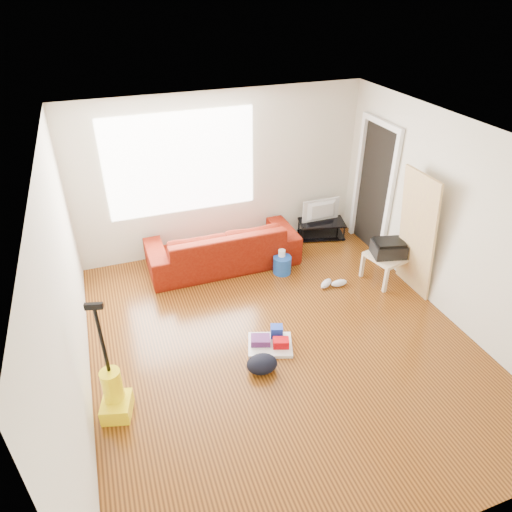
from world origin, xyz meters
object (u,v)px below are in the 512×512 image
object	(u,v)px
sofa	(224,264)
side_table	(387,259)
vacuum	(114,394)
tv_stand	(321,228)
backpack	(262,370)
bucket	(282,272)
cleaning_tray	(271,342)

from	to	relation	value
sofa	side_table	world-z (taller)	side_table
vacuum	sofa	bearing A→B (deg)	66.92
tv_stand	backpack	distance (m)	3.29
bucket	backpack	xyz separation A→B (m)	(-0.99, -1.78, 0.00)
bucket	backpack	bearing A→B (deg)	-119.04
backpack	vacuum	bearing A→B (deg)	-174.41
sofa	cleaning_tray	size ratio (longest dim) A/B	3.57
vacuum	side_table	bearing A→B (deg)	30.99
side_table	sofa	bearing A→B (deg)	150.47
sofa	bucket	world-z (taller)	sofa
bucket	cleaning_tray	size ratio (longest dim) A/B	0.43
cleaning_tray	backpack	world-z (taller)	cleaning_tray
side_table	cleaning_tray	xyz separation A→B (m)	(-2.10, -0.76, -0.29)
sofa	tv_stand	world-z (taller)	sofa
tv_stand	cleaning_tray	size ratio (longest dim) A/B	1.32
bucket	vacuum	world-z (taller)	vacuum
sofa	vacuum	distance (m)	2.98
tv_stand	sofa	bearing A→B (deg)	-157.47
sofa	cleaning_tray	bearing A→B (deg)	90.74
tv_stand	side_table	bearing A→B (deg)	-64.38
side_table	backpack	bearing A→B (deg)	-154.69
sofa	backpack	bearing A→B (deg)	84.55
backpack	vacuum	world-z (taller)	vacuum
tv_stand	side_table	distance (m)	1.52
bucket	tv_stand	bearing A→B (deg)	37.25
bucket	vacuum	bearing A→B (deg)	-145.15
side_table	bucket	world-z (taller)	side_table
tv_stand	backpack	world-z (taller)	tv_stand
sofa	vacuum	xyz separation A→B (m)	(-1.83, -2.34, 0.25)
side_table	vacuum	size ratio (longest dim) A/B	0.44
side_table	bucket	xyz separation A→B (m)	(-1.36, 0.67, -0.35)
bucket	cleaning_tray	world-z (taller)	cleaning_tray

